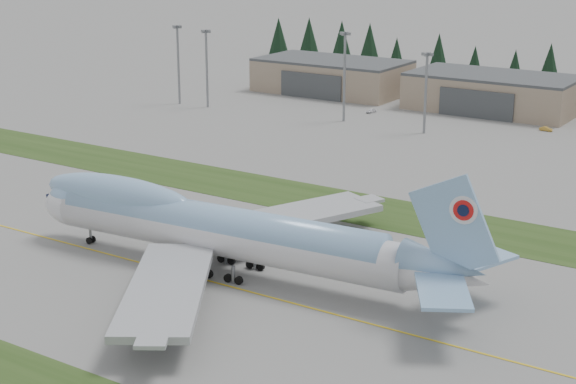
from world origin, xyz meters
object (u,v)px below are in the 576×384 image
Objects in this scene: boeing_747_freighter at (219,229)px; hangar_center at (493,92)px; service_vehicle_a at (371,113)px; service_vehicle_b at (546,131)px; hangar_left at (332,76)px.

hangar_center is at bearing 89.47° from boeing_747_freighter.
boeing_747_freighter reaches higher than service_vehicle_a.
hangar_center is at bearing 54.78° from service_vehicle_b.
service_vehicle_a is (-28.29, -22.67, -5.39)m from hangar_center.
service_vehicle_b is (12.48, 127.00, -7.00)m from boeing_747_freighter.
boeing_747_freighter is 159.29m from hangar_left.
hangar_left and hangar_center have the same top height.
service_vehicle_a is 1.08× the size of service_vehicle_b.
service_vehicle_a is at bearing -141.29° from hangar_center.
hangar_left is at bearing 109.63° from boeing_747_freighter.
service_vehicle_a is 50.51m from service_vehicle_b.
boeing_747_freighter is 1.68× the size of hangar_center.
hangar_left is 13.90× the size of service_vehicle_b.
hangar_left is (-64.59, 145.60, -1.61)m from boeing_747_freighter.
hangar_center is 29.36m from service_vehicle_b.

